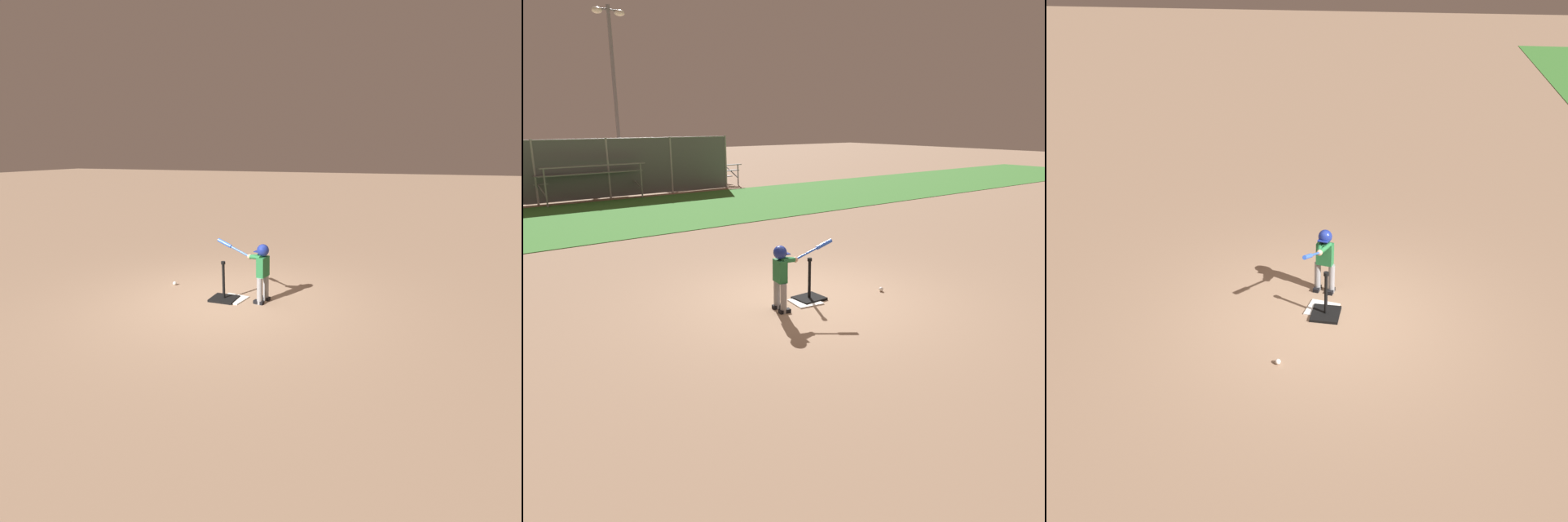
{
  "view_description": "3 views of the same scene",
  "coord_description": "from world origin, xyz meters",
  "views": [
    {
      "loc": [
        -2.89,
        6.22,
        2.57
      ],
      "look_at": [
        -0.63,
        -0.22,
        0.73
      ],
      "focal_mm": 28.0,
      "sensor_mm": 36.0,
      "label": 1
    },
    {
      "loc": [
        -5.14,
        -6.11,
        2.86
      ],
      "look_at": [
        -0.51,
        -0.01,
        0.74
      ],
      "focal_mm": 35.0,
      "sensor_mm": 36.0,
      "label": 2
    },
    {
      "loc": [
        7.49,
        1.05,
        4.83
      ],
      "look_at": [
        0.04,
        -0.29,
        0.89
      ],
      "focal_mm": 42.0,
      "sensor_mm": 36.0,
      "label": 3
    }
  ],
  "objects": [
    {
      "name": "home_plate",
      "position": [
        -0.14,
        -0.1,
        0.01
      ],
      "size": [
        0.5,
        0.5,
        0.02
      ],
      "primitive_type": "cube",
      "rotation": [
        0.0,
        0.0,
        -0.15
      ],
      "color": "white",
      "rests_on": "ground_plane"
    },
    {
      "name": "batter_child",
      "position": [
        -0.65,
        -0.16,
        0.66
      ],
      "size": [
        1.02,
        0.35,
        1.06
      ],
      "color": "gray",
      "rests_on": "ground_plane"
    },
    {
      "name": "ground_plane",
      "position": [
        0.0,
        0.0,
        0.0
      ],
      "size": [
        90.0,
        90.0,
        0.0
      ],
      "primitive_type": "plane",
      "color": "#93755B"
    },
    {
      "name": "batting_tee",
      "position": [
        -0.0,
        -0.03,
        0.09
      ],
      "size": [
        0.46,
        0.41,
        0.71
      ],
      "color": "black",
      "rests_on": "ground_plane"
    },
    {
      "name": "baseball",
      "position": [
        1.27,
        -0.46,
        0.04
      ],
      "size": [
        0.07,
        0.07,
        0.07
      ],
      "primitive_type": "sphere",
      "color": "white",
      "rests_on": "ground_plane"
    }
  ]
}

